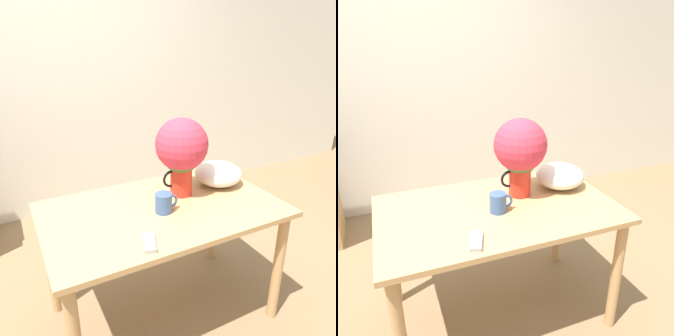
% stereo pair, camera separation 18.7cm
% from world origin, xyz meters
% --- Properties ---
extents(ground_plane, '(12.00, 12.00, 0.00)m').
position_xyz_m(ground_plane, '(0.00, 0.00, 0.00)').
color(ground_plane, '#7F6647').
extents(wall_back, '(8.00, 0.05, 2.60)m').
position_xyz_m(wall_back, '(0.00, 1.73, 1.30)').
color(wall_back, silver).
rests_on(wall_back, ground_plane).
extents(table, '(1.31, 0.79, 0.76)m').
position_xyz_m(table, '(0.23, 0.05, 0.65)').
color(table, tan).
rests_on(table, ground_plane).
extents(flower_vase, '(0.31, 0.31, 0.47)m').
position_xyz_m(flower_vase, '(0.41, 0.15, 1.04)').
color(flower_vase, red).
rests_on(flower_vase, table).
extents(coffee_mug, '(0.13, 0.09, 0.11)m').
position_xyz_m(coffee_mug, '(0.22, 0.00, 0.81)').
color(coffee_mug, '#385689').
rests_on(coffee_mug, table).
extents(white_bowl, '(0.30, 0.30, 0.15)m').
position_xyz_m(white_bowl, '(0.69, 0.17, 0.83)').
color(white_bowl, silver).
rests_on(white_bowl, table).
extents(remote_control, '(0.10, 0.15, 0.02)m').
position_xyz_m(remote_control, '(0.02, -0.24, 0.77)').
color(remote_control, '#999999').
rests_on(remote_control, table).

